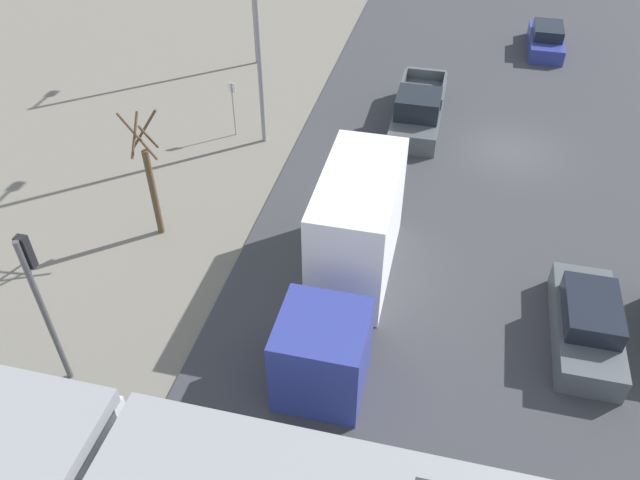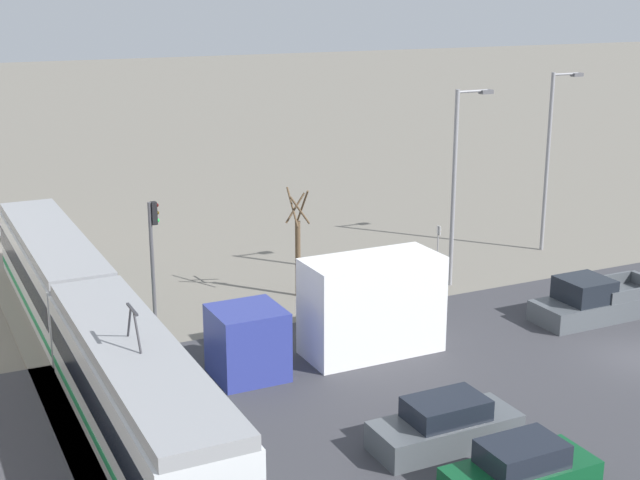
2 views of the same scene
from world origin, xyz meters
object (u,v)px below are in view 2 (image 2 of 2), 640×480
object	(u,v)px
box_truck	(343,314)
street_tree	(298,248)
sedan_car_1	(445,426)
no_parking_sign	(438,246)
street_lamp_near_crossing	(551,151)
light_rail_tram	(88,323)
street_lamp_mid_block	(457,176)
sedan_car_2	(521,473)
traffic_light_pole	(153,244)
pickup_truck	(596,302)

from	to	relation	value
box_truck	street_tree	distance (m)	7.55
sedan_car_1	no_parking_sign	xyz separation A→B (m)	(14.34, -9.14, 0.82)
street_tree	street_lamp_near_crossing	xyz separation A→B (m)	(1.01, -15.05, 3.08)
light_rail_tram	box_truck	xyz separation A→B (m)	(-3.59, -8.68, 0.12)
street_lamp_mid_block	street_tree	bearing A→B (deg)	76.09
light_rail_tram	box_truck	world-z (taller)	light_rail_tram
sedan_car_2	street_tree	distance (m)	18.07
sedan_car_2	street_lamp_mid_block	xyz separation A→B (m)	(16.14, -8.82, 4.50)
sedan_car_2	no_parking_sign	world-z (taller)	no_parking_sign
box_truck	sedan_car_2	bearing A→B (deg)	179.89
street_tree	street_lamp_mid_block	size ratio (longest dim) A/B	0.54
light_rail_tram	traffic_light_pole	bearing A→B (deg)	-44.80
no_parking_sign	sedan_car_1	bearing A→B (deg)	147.48
pickup_truck	sedan_car_1	bearing A→B (deg)	118.33
sedan_car_1	street_lamp_near_crossing	xyz separation A→B (m)	(15.72, -16.90, 4.64)
pickup_truck	sedan_car_2	xyz separation A→B (m)	(-9.62, 11.57, -0.04)
sedan_car_2	traffic_light_pole	distance (m)	18.63
street_tree	no_parking_sign	size ratio (longest dim) A/B	1.98
sedan_car_1	sedan_car_2	size ratio (longest dim) A/B	1.08
street_tree	pickup_truck	bearing A→B (deg)	-129.73
street_lamp_mid_block	light_rail_tram	bearing A→B (deg)	96.48
light_rail_tram	sedan_car_1	xyz separation A→B (m)	(-10.93, -8.37, -0.98)
box_truck	traffic_light_pole	bearing A→B (deg)	35.59
traffic_light_pole	no_parking_sign	bearing A→B (deg)	-90.66
light_rail_tram	pickup_truck	distance (m)	20.75
street_tree	street_lamp_near_crossing	size ratio (longest dim) A/B	0.53
street_lamp_mid_block	sedan_car_1	bearing A→B (deg)	144.79
traffic_light_pole	no_parking_sign	world-z (taller)	traffic_light_pole
no_parking_sign	light_rail_tram	bearing A→B (deg)	101.03
box_truck	sedan_car_1	distance (m)	7.42
street_lamp_near_crossing	no_parking_sign	distance (m)	8.76
box_truck	street_lamp_mid_block	bearing A→B (deg)	-57.62
box_truck	pickup_truck	world-z (taller)	box_truck
box_truck	pickup_truck	size ratio (longest dim) A/B	1.53
light_rail_tram	sedan_car_1	bearing A→B (deg)	-142.55
sedan_car_2	street_lamp_mid_block	distance (m)	18.94
traffic_light_pole	street_lamp_mid_block	world-z (taller)	street_lamp_mid_block
traffic_light_pole	pickup_truck	bearing A→B (deg)	-115.92
traffic_light_pole	no_parking_sign	xyz separation A→B (m)	(-0.16, -13.96, -1.80)
light_rail_tram	street_lamp_near_crossing	xyz separation A→B (m)	(4.80, -25.27, 3.66)
sedan_car_1	traffic_light_pole	world-z (taller)	traffic_light_pole
sedan_car_1	traffic_light_pole	size ratio (longest dim) A/B	0.91
pickup_truck	sedan_car_2	bearing A→B (deg)	129.75
sedan_car_2	box_truck	bearing A→B (deg)	179.89
box_truck	sedan_car_2	world-z (taller)	box_truck
traffic_light_pole	light_rail_tram	bearing A→B (deg)	135.20
street_lamp_mid_block	traffic_light_pole	bearing A→B (deg)	83.50
light_rail_tram	sedan_car_2	distance (m)	16.62
box_truck	sedan_car_1	world-z (taller)	box_truck
traffic_light_pole	street_lamp_mid_block	size ratio (longest dim) A/B	0.56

